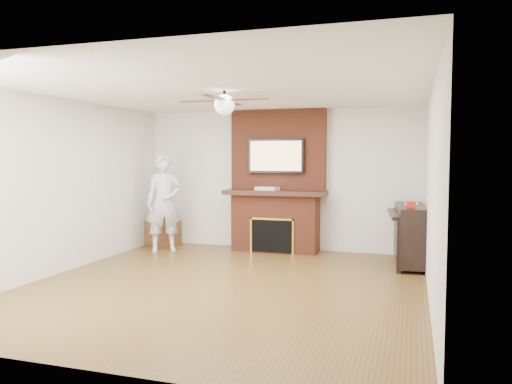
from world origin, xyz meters
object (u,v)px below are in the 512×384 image
(fireplace, at_px, (276,195))
(piano, at_px, (410,233))
(side_table, at_px, (164,231))
(person, at_px, (164,203))

(fireplace, bearing_deg, piano, -13.54)
(side_table, height_order, piano, piano)
(side_table, xyz_separation_m, piano, (4.48, -0.48, 0.23))
(fireplace, relative_size, side_table, 4.43)
(fireplace, height_order, side_table, fireplace)
(person, distance_m, side_table, 0.90)
(side_table, bearing_deg, fireplace, 8.41)
(person, height_order, side_table, person)
(fireplace, xyz_separation_m, person, (-1.87, -0.66, -0.14))
(fireplace, relative_size, person, 1.47)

